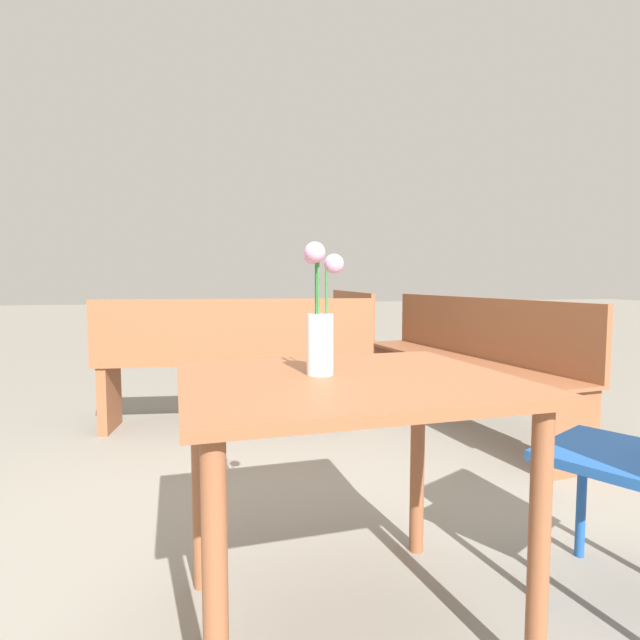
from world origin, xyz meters
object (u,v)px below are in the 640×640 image
(bench_far, at_px, (343,329))
(table_front, at_px, (346,416))
(bench_middle, at_px, (236,357))
(bench_near, at_px, (467,353))
(flower_vase, at_px, (320,325))

(bench_far, bearing_deg, table_front, -106.10)
(bench_middle, bearing_deg, bench_near, -9.08)
(flower_vase, bearing_deg, bench_middle, 92.69)
(bench_near, xyz_separation_m, bench_middle, (-1.51, 0.24, -0.01))
(flower_vase, xyz_separation_m, bench_far, (1.12, 3.61, -0.38))
(table_front, relative_size, bench_middle, 0.50)
(bench_near, distance_m, bench_far, 1.96)
(table_front, xyz_separation_m, bench_far, (1.05, 3.65, -0.14))
(table_front, xyz_separation_m, flower_vase, (-0.06, 0.04, 0.24))
(bench_near, xyz_separation_m, bench_far, (-0.30, 1.93, -0.01))
(bench_middle, relative_size, bench_far, 1.07)
(table_front, bearing_deg, bench_middle, 94.45)
(table_front, height_order, bench_middle, bench_middle)
(table_front, height_order, bench_near, bench_near)
(bench_near, bearing_deg, table_front, -128.35)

